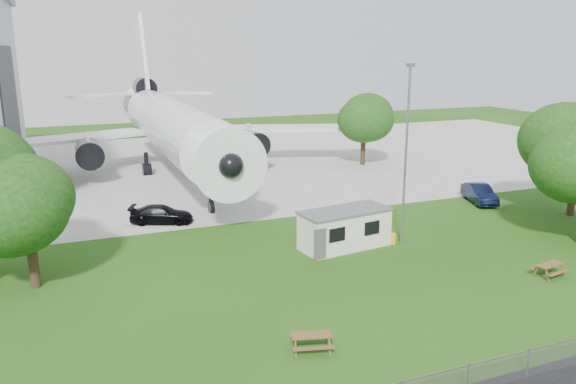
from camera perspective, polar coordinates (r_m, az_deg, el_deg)
name	(u,v)px	position (r m, az deg, el deg)	size (l,w,h in m)	color
ground	(334,300)	(30.58, 4.70, -10.87)	(160.00, 160.00, 0.00)	#2F5F19
concrete_apron	(186,166)	(65.23, -10.31, 2.63)	(120.00, 46.00, 0.03)	#B7B7B2
airliner	(170,123)	(61.93, -11.95, 6.87)	(46.36, 47.73, 17.69)	white
site_cabin	(345,228)	(37.88, 5.80, -3.71)	(6.91, 3.54, 2.62)	silver
picnic_west	(311,350)	(25.97, 2.37, -15.73)	(1.80, 1.50, 0.76)	brown
picnic_east	(549,276)	(36.83, 24.97, -7.74)	(1.80, 1.50, 0.76)	brown
lamp_mast	(406,158)	(37.85, 11.86, 3.37)	(0.16, 0.16, 12.00)	slate
tree_west_small	(26,202)	(33.53, -25.07, -0.91)	(6.70, 6.70, 8.33)	#382619
tree_far_apron	(364,117)	(64.54, 7.74, 7.56)	(6.10, 6.10, 8.58)	#382619
car_ne_sedan	(479,194)	(51.45, 18.87, -0.16)	(1.68, 4.82, 1.59)	black
car_apron_van	(161,215)	(44.05, -12.73, -2.25)	(1.93, 4.76, 1.38)	black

